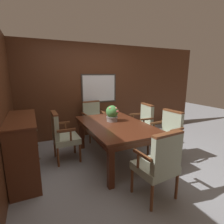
# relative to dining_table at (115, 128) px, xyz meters

# --- Properties ---
(ground_plane) EXTENTS (14.00, 14.00, 0.00)m
(ground_plane) POSITION_rel_dining_table_xyz_m (-0.02, -0.22, -0.64)
(ground_plane) COLOR gray
(wall_back) EXTENTS (7.20, 0.08, 2.45)m
(wall_back) POSITION_rel_dining_table_xyz_m (-0.02, 1.62, 0.58)
(wall_back) COLOR #4C2816
(wall_back) RESTS_ON ground_plane
(dining_table) EXTENTS (1.13, 1.79, 0.73)m
(dining_table) POSITION_rel_dining_table_xyz_m (0.00, 0.00, 0.00)
(dining_table) COLOR #4C2314
(dining_table) RESTS_ON ground_plane
(chair_head_far) EXTENTS (0.58, 0.51, 0.98)m
(chair_head_far) POSITION_rel_dining_table_xyz_m (-0.01, 1.28, -0.10)
(chair_head_far) COLOR brown
(chair_head_far) RESTS_ON ground_plane
(chair_right_far) EXTENTS (0.51, 0.58, 0.98)m
(chair_right_far) POSITION_rel_dining_table_xyz_m (0.92, 0.42, -0.10)
(chair_right_far) COLOR brown
(chair_right_far) RESTS_ON ground_plane
(chair_head_near) EXTENTS (0.58, 0.51, 0.98)m
(chair_head_near) POSITION_rel_dining_table_xyz_m (0.02, -1.27, -0.10)
(chair_head_near) COLOR brown
(chair_head_near) RESTS_ON ground_plane
(chair_right_near) EXTENTS (0.51, 0.58, 0.98)m
(chair_right_near) POSITION_rel_dining_table_xyz_m (0.93, -0.42, -0.10)
(chair_right_near) COLOR brown
(chair_right_near) RESTS_ON ground_plane
(chair_left_far) EXTENTS (0.48, 0.56, 0.98)m
(chair_left_far) POSITION_rel_dining_table_xyz_m (-0.95, 0.38, -0.10)
(chair_left_far) COLOR brown
(chair_left_far) RESTS_ON ground_plane
(potted_plant) EXTENTS (0.26, 0.27, 0.32)m
(potted_plant) POSITION_rel_dining_table_xyz_m (0.02, 0.19, 0.25)
(potted_plant) COLOR gray
(potted_plant) RESTS_ON dining_table
(sideboard_cabinet) EXTENTS (0.44, 1.31, 1.00)m
(sideboard_cabinet) POSITION_rel_dining_table_xyz_m (-1.60, 0.09, -0.14)
(sideboard_cabinet) COLOR #512816
(sideboard_cabinet) RESTS_ON ground_plane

